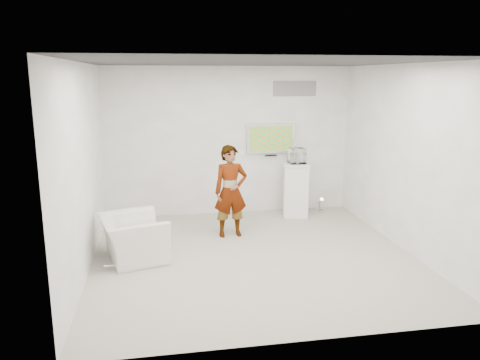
{
  "coord_description": "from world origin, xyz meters",
  "views": [
    {
      "loc": [
        -1.42,
        -6.87,
        2.81
      ],
      "look_at": [
        -0.11,
        0.6,
        1.11
      ],
      "focal_mm": 35.0,
      "sensor_mm": 36.0,
      "label": 1
    }
  ],
  "objects_px": {
    "armchair": "(133,238)",
    "person": "(231,191)",
    "floor_uplight": "(322,205)",
    "tv": "(271,138)",
    "pedestal": "(296,190)"
  },
  "relations": [
    {
      "from": "tv",
      "to": "person",
      "type": "bearing_deg",
      "value": -126.81
    },
    {
      "from": "person",
      "to": "armchair",
      "type": "relative_size",
      "value": 1.54
    },
    {
      "from": "armchair",
      "to": "person",
      "type": "bearing_deg",
      "value": -77.88
    },
    {
      "from": "armchair",
      "to": "pedestal",
      "type": "distance_m",
      "value": 3.66
    },
    {
      "from": "armchair",
      "to": "floor_uplight",
      "type": "relative_size",
      "value": 3.67
    },
    {
      "from": "person",
      "to": "pedestal",
      "type": "height_order",
      "value": "person"
    },
    {
      "from": "tv",
      "to": "floor_uplight",
      "type": "relative_size",
      "value": 3.47
    },
    {
      "from": "person",
      "to": "armchair",
      "type": "xyz_separation_m",
      "value": [
        -1.67,
        -0.83,
        -0.47
      ]
    },
    {
      "from": "person",
      "to": "pedestal",
      "type": "xyz_separation_m",
      "value": [
        1.49,
        1.0,
        -0.27
      ]
    },
    {
      "from": "person",
      "to": "tv",
      "type": "bearing_deg",
      "value": 48.62
    },
    {
      "from": "tv",
      "to": "person",
      "type": "distance_m",
      "value": 1.91
    },
    {
      "from": "tv",
      "to": "armchair",
      "type": "height_order",
      "value": "tv"
    },
    {
      "from": "person",
      "to": "pedestal",
      "type": "bearing_deg",
      "value": 29.2
    },
    {
      "from": "armchair",
      "to": "floor_uplight",
      "type": "xyz_separation_m",
      "value": [
        3.78,
        1.98,
        -0.2
      ]
    },
    {
      "from": "armchair",
      "to": "pedestal",
      "type": "bearing_deg",
      "value": -74.36
    }
  ]
}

